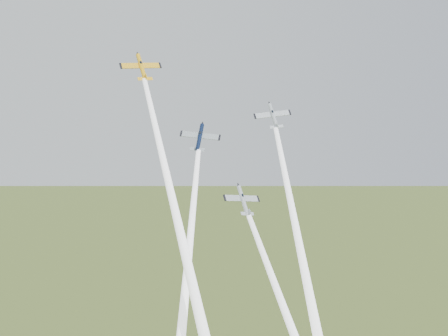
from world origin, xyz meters
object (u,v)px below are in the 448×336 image
plane_silver_low (243,200)px  plane_silver_right (273,116)px  plane_yellow (142,67)px  plane_navy (200,137)px

plane_silver_low → plane_silver_right: bearing=32.0°
plane_yellow → plane_navy: (11.07, -3.71, -14.00)m
plane_yellow → plane_silver_right: bearing=-20.0°
plane_navy → plane_silver_low: plane_navy is taller
plane_silver_low → plane_navy: bearing=97.4°
plane_navy → plane_silver_low: bearing=-45.8°
plane_yellow → plane_silver_right: (26.34, -4.26, -9.64)m
plane_yellow → plane_navy: plane_yellow is taller
plane_yellow → plane_silver_low: (16.72, -15.66, -25.41)m
plane_yellow → plane_navy: size_ratio=1.05×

